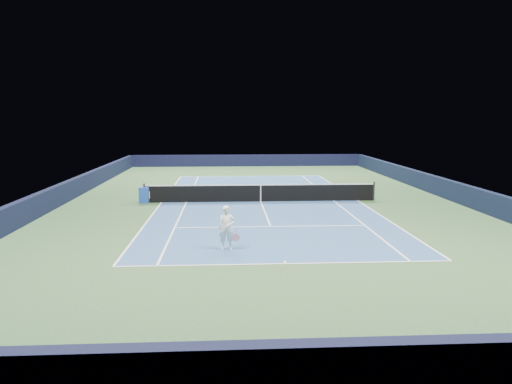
{
  "coord_description": "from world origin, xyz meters",
  "views": [
    {
      "loc": [
        -1.86,
        -27.34,
        4.72
      ],
      "look_at": [
        -0.43,
        -3.0,
        1.0
      ],
      "focal_mm": 35.0,
      "sensor_mm": 36.0,
      "label": 1
    }
  ],
  "objects": [
    {
      "name": "baseline_near",
      "position": [
        0.0,
        -11.88,
        0.01
      ],
      "size": [
        10.97,
        0.08,
        0.0
      ],
      "primitive_type": "cube",
      "color": "white",
      "rests_on": "ground"
    },
    {
      "name": "wall_right",
      "position": [
        10.82,
        0.0,
        0.55
      ],
      "size": [
        0.35,
        40.0,
        1.1
      ],
      "primitive_type": "cube",
      "color": "black",
      "rests_on": "ground"
    },
    {
      "name": "sideline_singles_right",
      "position": [
        4.12,
        0.0,
        0.01
      ],
      "size": [
        0.08,
        23.77,
        0.0
      ],
      "primitive_type": "cube",
      "color": "white",
      "rests_on": "ground"
    },
    {
      "name": "sideline_singles_left",
      "position": [
        -4.12,
        0.0,
        0.01
      ],
      "size": [
        0.08,
        23.77,
        0.0
      ],
      "primitive_type": "cube",
      "color": "white",
      "rests_on": "ground"
    },
    {
      "name": "center_mark_far",
      "position": [
        0.0,
        11.73,
        0.01
      ],
      "size": [
        0.08,
        0.3,
        0.0
      ],
      "primitive_type": "cube",
      "color": "white",
      "rests_on": "ground"
    },
    {
      "name": "service_line_far",
      "position": [
        0.0,
        6.4,
        0.01
      ],
      "size": [
        8.23,
        0.08,
        0.0
      ],
      "primitive_type": "cube",
      "color": "white",
      "rests_on": "ground"
    },
    {
      "name": "tennis_player",
      "position": [
        -1.88,
        -10.04,
        0.8
      ],
      "size": [
        0.76,
        1.24,
        2.66
      ],
      "color": "white",
      "rests_on": "ground"
    },
    {
      "name": "sideline_doubles_right",
      "position": [
        5.49,
        0.0,
        0.01
      ],
      "size": [
        0.08,
        23.77,
        0.0
      ],
      "primitive_type": "cube",
      "color": "white",
      "rests_on": "ground"
    },
    {
      "name": "service_line_near",
      "position": [
        0.0,
        -6.4,
        0.01
      ],
      "size": [
        8.23,
        0.08,
        0.0
      ],
      "primitive_type": "cube",
      "color": "white",
      "rests_on": "ground"
    },
    {
      "name": "wall_far",
      "position": [
        0.0,
        19.82,
        0.55
      ],
      "size": [
        22.0,
        0.35,
        1.1
      ],
      "primitive_type": "cube",
      "color": "black",
      "rests_on": "ground"
    },
    {
      "name": "center_mark_near",
      "position": [
        0.0,
        -11.73,
        0.01
      ],
      "size": [
        0.08,
        0.3,
        0.0
      ],
      "primitive_type": "cube",
      "color": "white",
      "rests_on": "ground"
    },
    {
      "name": "ground",
      "position": [
        0.0,
        0.0,
        0.0
      ],
      "size": [
        40.0,
        40.0,
        0.0
      ],
      "primitive_type": "plane",
      "color": "#2F4F2B",
      "rests_on": "ground"
    },
    {
      "name": "wall_left",
      "position": [
        -10.82,
        0.0,
        0.55
      ],
      "size": [
        0.35,
        40.0,
        1.1
      ],
      "primitive_type": "cube",
      "color": "black",
      "rests_on": "ground"
    },
    {
      "name": "court_surface",
      "position": [
        0.0,
        0.0,
        0.0
      ],
      "size": [
        10.97,
        23.77,
        0.01
      ],
      "primitive_type": "cube",
      "color": "#2C4E7E",
      "rests_on": "ground"
    },
    {
      "name": "sideline_doubles_left",
      "position": [
        -5.49,
        0.0,
        0.01
      ],
      "size": [
        0.08,
        23.77,
        0.0
      ],
      "primitive_type": "cube",
      "color": "white",
      "rests_on": "ground"
    },
    {
      "name": "center_service_line",
      "position": [
        0.0,
        0.0,
        0.01
      ],
      "size": [
        0.08,
        12.8,
        0.0
      ],
      "primitive_type": "cube",
      "color": "white",
      "rests_on": "ground"
    },
    {
      "name": "baseline_far",
      "position": [
        0.0,
        11.88,
        0.01
      ],
      "size": [
        10.97,
        0.08,
        0.0
      ],
      "primitive_type": "cube",
      "color": "white",
      "rests_on": "ground"
    },
    {
      "name": "sponsor_cube",
      "position": [
        -6.4,
        -0.01,
        0.43
      ],
      "size": [
        0.59,
        0.52,
        0.86
      ],
      "color": "#1C45AA",
      "rests_on": "ground"
    },
    {
      "name": "tennis_net",
      "position": [
        0.0,
        0.0,
        0.5
      ],
      "size": [
        12.9,
        0.1,
        1.07
      ],
      "color": "black",
      "rests_on": "ground"
    },
    {
      "name": "wall_near",
      "position": [
        0.0,
        -19.82,
        0.55
      ],
      "size": [
        22.0,
        0.35,
        1.1
      ],
      "primitive_type": "cube",
      "color": "black",
      "rests_on": "ground"
    }
  ]
}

